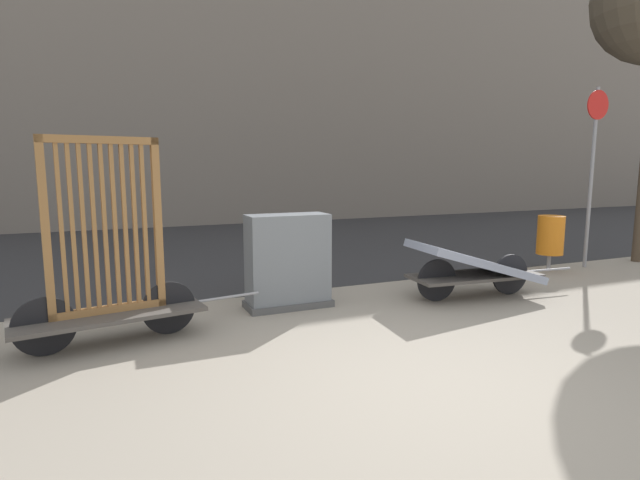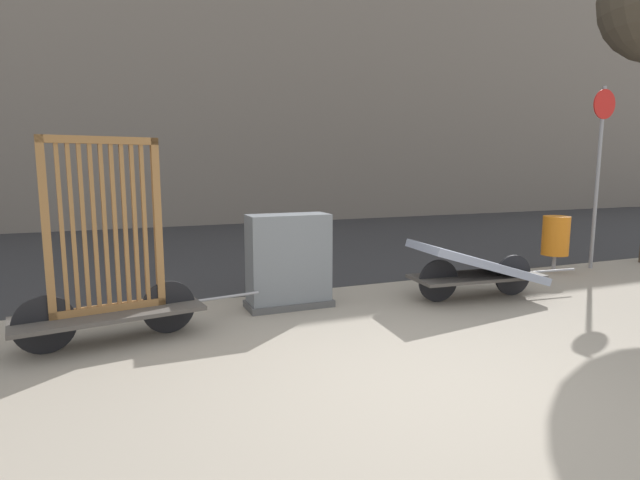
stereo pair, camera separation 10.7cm
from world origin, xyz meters
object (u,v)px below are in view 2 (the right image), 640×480
object	(u,v)px
trash_bin	(556,236)
sign_post	(599,158)
bike_cart_with_bedframe	(109,275)
bike_cart_with_mattress	(477,267)
utility_cabinet	(289,264)

from	to	relation	value
trash_bin	sign_post	xyz separation A→B (m)	(0.83, -0.01, 1.25)
bike_cart_with_bedframe	sign_post	xyz separation A→B (m)	(7.47, 0.86, 1.18)
bike_cart_with_bedframe	bike_cart_with_mattress	xyz separation A→B (m)	(4.37, -0.00, -0.25)
bike_cart_with_mattress	trash_bin	world-z (taller)	trash_bin
utility_cabinet	sign_post	size ratio (longest dim) A/B	0.38
sign_post	trash_bin	bearing A→B (deg)	179.60
utility_cabinet	bike_cart_with_bedframe	bearing A→B (deg)	-164.78
bike_cart_with_bedframe	trash_bin	size ratio (longest dim) A/B	2.68
bike_cart_with_bedframe	utility_cabinet	xyz separation A→B (m)	(1.99, 0.54, -0.14)
bike_cart_with_bedframe	utility_cabinet	world-z (taller)	bike_cart_with_bedframe
sign_post	utility_cabinet	bearing A→B (deg)	-176.71
trash_bin	sign_post	distance (m)	1.50
utility_cabinet	trash_bin	distance (m)	4.66
bike_cart_with_bedframe	bike_cart_with_mattress	bearing A→B (deg)	-9.39
trash_bin	sign_post	world-z (taller)	sign_post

